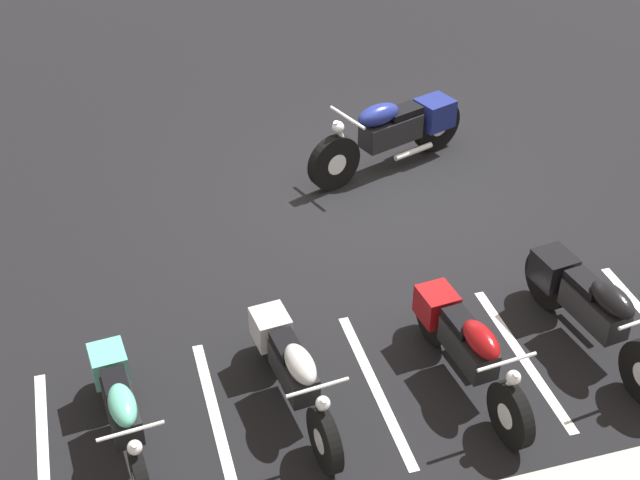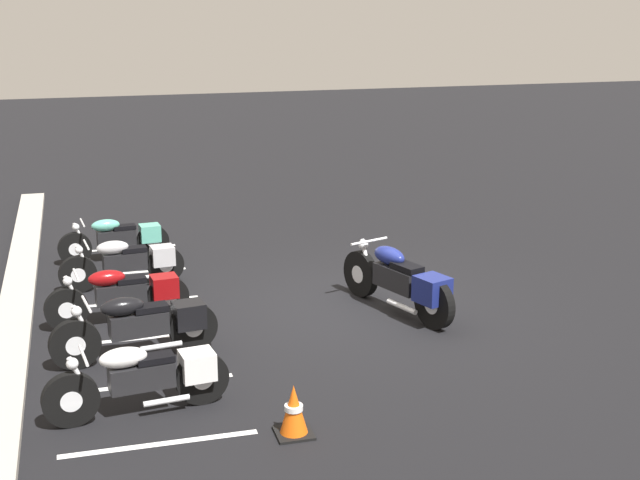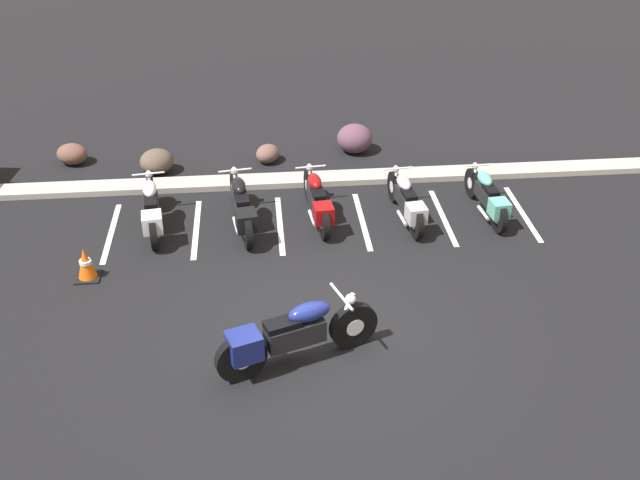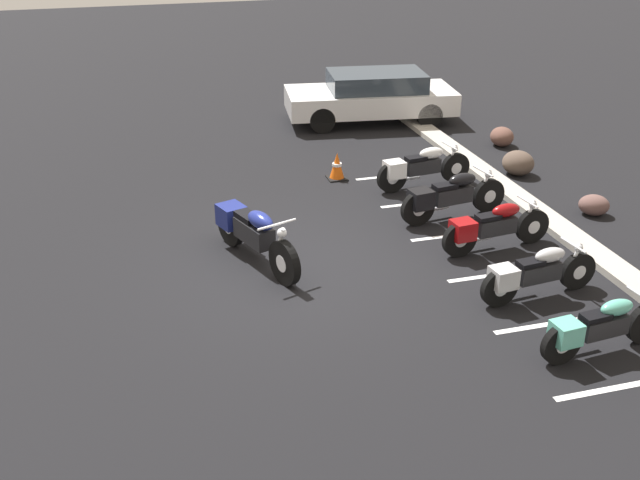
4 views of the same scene
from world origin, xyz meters
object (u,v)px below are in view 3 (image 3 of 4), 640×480
at_px(parked_bike_3, 407,201).
at_px(parked_bike_1, 241,206).
at_px(landscape_rock_1, 157,161).
at_px(landscape_rock_2, 355,139).
at_px(landscape_rock_3, 72,154).
at_px(parked_bike_4, 488,196).
at_px(traffic_cone, 86,264).
at_px(landscape_rock_0, 268,154).
at_px(parked_bike_0, 152,209).
at_px(motorcycle_navy_featured, 290,335).
at_px(parked_bike_2, 317,200).

bearing_deg(parked_bike_3, parked_bike_1, 83.67).
height_order(landscape_rock_1, landscape_rock_2, landscape_rock_2).
height_order(landscape_rock_2, landscape_rock_3, landscape_rock_2).
distance_m(parked_bike_4, traffic_cone, 7.29).
xyz_separation_m(parked_bike_1, parked_bike_4, (4.58, 0.05, -0.05)).
bearing_deg(traffic_cone, landscape_rock_2, 41.33).
bearing_deg(landscape_rock_0, landscape_rock_3, 175.84).
distance_m(parked_bike_3, parked_bike_4, 1.55).
bearing_deg(landscape_rock_2, landscape_rock_3, -179.69).
height_order(landscape_rock_0, landscape_rock_1, landscape_rock_1).
distance_m(parked_bike_0, parked_bike_4, 6.20).
bearing_deg(landscape_rock_2, landscape_rock_0, -170.13).
height_order(parked_bike_3, landscape_rock_0, parked_bike_3).
xyz_separation_m(motorcycle_navy_featured, parked_bike_3, (2.37, 3.80, -0.09)).
bearing_deg(landscape_rock_1, traffic_cone, -101.94).
relative_size(motorcycle_navy_featured, landscape_rock_3, 3.58).
xyz_separation_m(parked_bike_0, parked_bike_2, (3.01, 0.06, -0.01)).
relative_size(parked_bike_1, landscape_rock_0, 3.91).
distance_m(parked_bike_1, landscape_rock_1, 3.00).
height_order(parked_bike_1, landscape_rock_3, parked_bike_1).
xyz_separation_m(parked_bike_0, landscape_rock_2, (4.09, 2.96, -0.12)).
xyz_separation_m(parked_bike_4, landscape_rock_3, (-8.19, 2.98, -0.18)).
height_order(parked_bike_4, traffic_cone, parked_bike_4).
height_order(parked_bike_0, parked_bike_4, parked_bike_0).
bearing_deg(parked_bike_2, parked_bike_0, 85.09).
bearing_deg(landscape_rock_2, parked_bike_0, -144.09).
bearing_deg(parked_bike_3, motorcycle_navy_featured, 141.82).
distance_m(landscape_rock_1, traffic_cone, 3.88).
bearing_deg(parked_bike_3, landscape_rock_2, 4.17).
xyz_separation_m(landscape_rock_2, landscape_rock_3, (-6.08, -0.03, -0.10)).
distance_m(landscape_rock_0, landscape_rock_1, 2.33).
bearing_deg(parked_bike_1, landscape_rock_3, 41.86).
bearing_deg(parked_bike_3, parked_bike_4, -94.28).
xyz_separation_m(landscape_rock_1, traffic_cone, (-0.80, -3.80, 0.01)).
bearing_deg(parked_bike_2, landscape_rock_2, -26.40).
relative_size(motorcycle_navy_featured, traffic_cone, 4.07).
relative_size(parked_bike_1, landscape_rock_3, 3.34).
relative_size(landscape_rock_1, landscape_rock_2, 0.90).
distance_m(parked_bike_0, parked_bike_2, 3.01).
relative_size(parked_bike_4, traffic_cone, 3.38).
bearing_deg(traffic_cone, landscape_rock_0, 52.74).
height_order(parked_bike_2, traffic_cone, parked_bike_2).
xyz_separation_m(parked_bike_3, landscape_rock_3, (-6.64, 3.03, -0.20)).
relative_size(parked_bike_1, parked_bike_3, 1.09).
xyz_separation_m(parked_bike_0, landscape_rock_3, (-1.99, 2.93, -0.22)).
bearing_deg(landscape_rock_1, parked_bike_1, -53.99).
height_order(motorcycle_navy_featured, landscape_rock_3, motorcycle_navy_featured).
height_order(parked_bike_0, parked_bike_3, parked_bike_0).
height_order(parked_bike_2, landscape_rock_0, parked_bike_2).
bearing_deg(landscape_rock_2, parked_bike_1, -128.99).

